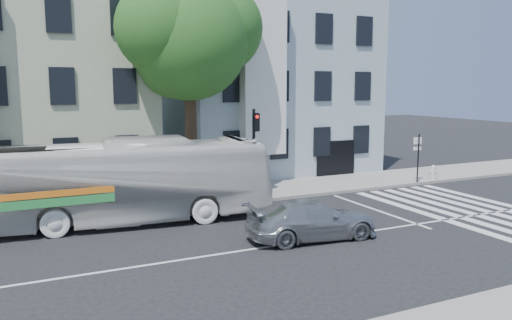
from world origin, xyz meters
TOP-DOWN VIEW (x-y plane):
  - ground at (0.00, 0.00)m, footprint 120.00×120.00m
  - sidewalk_far at (0.00, 8.00)m, footprint 80.00×4.00m
  - building_left at (-7.00, 15.00)m, footprint 12.00×10.00m
  - building_right at (7.00, 15.00)m, footprint 12.00×10.00m
  - street_tree at (0.06, 8.74)m, footprint 7.30×5.90m
  - bus at (-4.08, 5.20)m, footprint 4.06×12.26m
  - sedan at (1.75, 0.19)m, footprint 2.40×4.93m
  - hedge at (-2.36, 6.30)m, footprint 8.44×2.96m
  - traffic_signal at (2.72, 7.03)m, footprint 0.45×0.53m
  - fire_hydrant at (13.53, 6.31)m, footprint 0.48×0.27m
  - far_sign_pole at (12.17, 6.14)m, footprint 0.48×0.19m

SIDE VIEW (x-z plane):
  - ground at x=0.00m, z-range 0.00..0.00m
  - sidewalk_far at x=0.00m, z-range 0.00..0.15m
  - hedge at x=-2.36m, z-range 0.15..0.85m
  - fire_hydrant at x=13.53m, z-range 0.16..1.00m
  - sedan at x=1.75m, z-range 0.00..1.38m
  - bus at x=-4.08m, z-range 0.00..3.35m
  - far_sign_pole at x=12.17m, z-range 0.49..3.16m
  - traffic_signal at x=2.72m, z-range 0.63..4.95m
  - building_left at x=-7.00m, z-range 0.00..11.00m
  - building_right at x=7.00m, z-range 0.00..11.00m
  - street_tree at x=0.06m, z-range 2.28..13.38m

